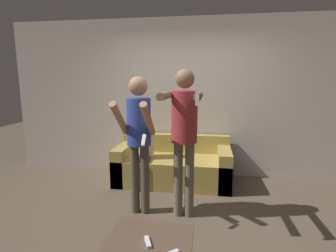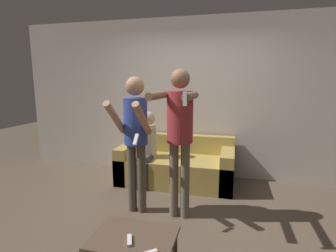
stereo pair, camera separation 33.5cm
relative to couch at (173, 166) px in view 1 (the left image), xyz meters
name	(u,v)px [view 1 (the left image)]	position (x,y,z in m)	size (l,w,h in m)	color
ground_plane	(174,223)	(0.19, -1.27, -0.27)	(14.00, 14.00, 0.00)	brown
wall_back	(188,98)	(0.19, 0.46, 1.08)	(6.40, 0.06, 2.70)	beige
couch	(173,166)	(0.00, 0.00, 0.00)	(1.84, 0.85, 0.74)	#AD9347
person_standing_left	(139,131)	(-0.28, -1.09, 0.79)	(0.41, 0.62, 1.71)	brown
person_standing_right	(184,126)	(0.28, -1.10, 0.87)	(0.43, 0.79, 1.79)	#6B6051
person_seated	(144,145)	(-0.44, -0.19, 0.38)	(0.28, 0.51, 1.18)	#383838
coffee_table	(150,242)	(0.09, -2.12, 0.04)	(0.71, 0.53, 0.35)	brown
remote_far	(148,242)	(0.09, -2.20, 0.09)	(0.09, 0.15, 0.02)	white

